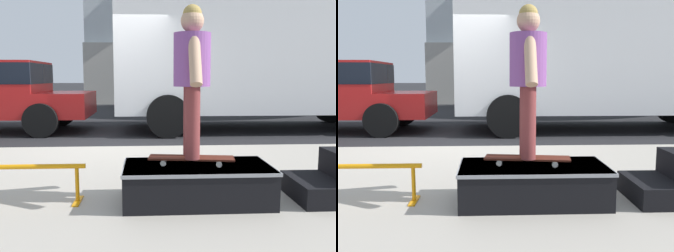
% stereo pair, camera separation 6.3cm
% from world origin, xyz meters
% --- Properties ---
extents(ground_plane, '(140.00, 140.00, 0.00)m').
position_xyz_m(ground_plane, '(0.00, 0.00, 0.00)').
color(ground_plane, black).
extents(sidewalk_slab, '(50.00, 5.00, 0.12)m').
position_xyz_m(sidewalk_slab, '(0.00, -3.00, 0.06)').
color(sidewalk_slab, '#A8A093').
rests_on(sidewalk_slab, ground).
extents(skate_box, '(1.35, 0.69, 0.35)m').
position_xyz_m(skate_box, '(1.25, -3.26, 0.31)').
color(skate_box, black).
rests_on(skate_box, sidewalk_slab).
extents(grind_rail, '(1.44, 0.28, 0.36)m').
position_xyz_m(grind_rail, '(-0.48, -3.21, 0.39)').
color(grind_rail, orange).
rests_on(grind_rail, sidewalk_slab).
extents(skateboard, '(0.80, 0.31, 0.07)m').
position_xyz_m(skateboard, '(1.20, -3.24, 0.52)').
color(skateboard, '#4C1E14').
rests_on(skateboard, skate_box).
extents(skater_kid, '(0.33, 0.70, 1.36)m').
position_xyz_m(skater_kid, '(1.20, -3.24, 1.33)').
color(skater_kid, brown).
rests_on(skater_kid, skateboard).
extents(box_truck, '(6.91, 2.63, 3.05)m').
position_xyz_m(box_truck, '(3.60, 2.20, 1.70)').
color(box_truck, white).
rests_on(box_truck, ground).
extents(house_behind, '(9.54, 8.23, 8.40)m').
position_xyz_m(house_behind, '(2.43, 14.57, 4.24)').
color(house_behind, silver).
rests_on(house_behind, ground).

